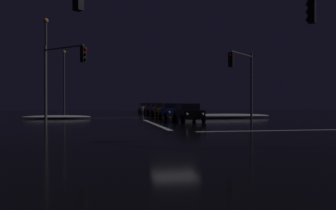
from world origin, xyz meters
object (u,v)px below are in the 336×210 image
traffic_signal_sw (19,14)px  streetlamp_left_near (46,62)px  traffic_signal_nw (61,69)px  streetlamp_left_far (64,77)px  sedan_red (152,108)px  traffic_signal_ne (243,73)px  sedan_black (188,112)px  sedan_white (145,108)px  sedan_gray (157,109)px  sedan_blue (171,111)px  sedan_orange (163,110)px

traffic_signal_sw → streetlamp_left_near: size_ratio=0.75×
traffic_signal_nw → streetlamp_left_far: size_ratio=0.69×
sedan_red → traffic_signal_ne: (3.46, -26.18, 3.14)m
traffic_signal_nw → sedan_black: bearing=19.9°
streetlamp_left_far → sedan_black: bearing=-57.2°
sedan_red → sedan_white: bearing=93.4°
sedan_gray → traffic_signal_sw: 35.25m
traffic_signal_sw → sedan_blue: bearing=67.0°
sedan_white → streetlamp_left_far: bearing=-142.7°
traffic_signal_sw → sedan_orange: bearing=70.9°
sedan_blue → sedan_orange: same height
sedan_orange → traffic_signal_sw: (-9.79, -28.33, 3.87)m
sedan_blue → sedan_orange: (-0.01, 5.21, 0.00)m
sedan_orange → sedan_gray: 5.28m
sedan_blue → traffic_signal_nw: size_ratio=0.74×
sedan_orange → traffic_signal_nw: 18.00m
sedan_blue → traffic_signal_nw: traffic_signal_nw is taller
streetlamp_left_far → traffic_signal_nw: bearing=-85.0°
sedan_black → streetlamp_left_far: (-12.12, 18.81, 4.12)m
streetlamp_left_far → sedan_gray: bearing=-11.6°
sedan_blue → sedan_red: 16.67m
streetlamp_left_near → sedan_white: bearing=64.7°
sedan_orange → streetlamp_left_far: streetlamp_left_far is taller
sedan_white → streetlamp_left_far: size_ratio=0.51×
traffic_signal_ne → traffic_signal_sw: bearing=-135.0°
streetlamp_left_far → streetlamp_left_near: bearing=-90.0°
streetlamp_left_near → streetlamp_left_far: bearing=90.0°
sedan_red → sedan_white: (-0.31, 5.27, 0.00)m
sedan_black → sedan_blue: same height
sedan_orange → traffic_signal_ne: size_ratio=0.76×
sedan_orange → sedan_gray: bearing=88.3°
sedan_white → traffic_signal_sw: (-9.82, -45.05, 3.87)m
sedan_blue → sedan_gray: same height
traffic_signal_ne → streetlamp_left_near: bearing=157.5°
sedan_gray → sedan_white: 11.45m
sedan_white → sedan_blue: bearing=-90.1°
sedan_black → sedan_white: (-0.30, 27.81, 0.00)m
sedan_blue → traffic_signal_nw: (-9.81, -9.54, 3.23)m
sedan_red → streetlamp_left_far: size_ratio=0.51×
traffic_signal_sw → sedan_white: bearing=77.7°
sedan_black → sedan_blue: 5.89m
streetlamp_left_far → sedan_blue: bearing=-47.7°
traffic_signal_ne → streetlamp_left_near: size_ratio=0.63×
sedan_black → traffic_signal_ne: 5.93m
sedan_black → streetlamp_left_far: 22.75m
traffic_signal_ne → streetlamp_left_near: (-15.59, 6.45, 1.26)m
sedan_blue → sedan_gray: size_ratio=1.00×
sedan_gray → traffic_signal_nw: size_ratio=0.74×
sedan_gray → traffic_signal_nw: (-9.95, -20.03, 3.23)m
traffic_signal_nw → streetlamp_left_far: streetlamp_left_far is taller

